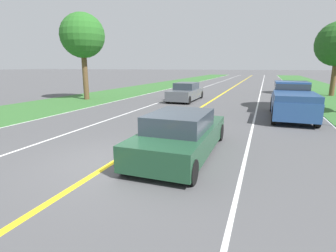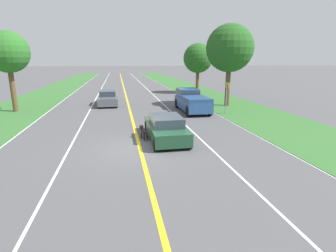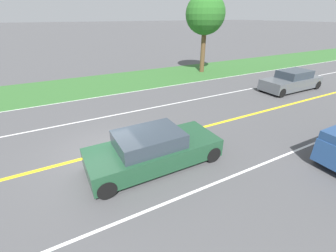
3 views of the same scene
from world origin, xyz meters
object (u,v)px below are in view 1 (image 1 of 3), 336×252
(oncoming_car, at_px, (186,92))
(roadside_tree_left_near, at_px, (83,36))
(ego_car, at_px, (181,135))
(pickup_truck, at_px, (292,100))
(dog, at_px, (146,135))

(oncoming_car, xyz_separation_m, roadside_tree_left_near, (-7.75, -2.26, 4.29))
(oncoming_car, bearing_deg, ego_car, 105.74)
(pickup_truck, distance_m, roadside_tree_left_near, 15.74)
(ego_car, xyz_separation_m, roadside_tree_left_near, (-11.31, 10.36, 4.32))
(dog, xyz_separation_m, pickup_truck, (4.94, 7.64, 0.46))
(dog, height_order, roadside_tree_left_near, roadside_tree_left_near)
(oncoming_car, bearing_deg, dog, 100.52)
(ego_car, distance_m, roadside_tree_left_near, 15.93)
(pickup_truck, bearing_deg, dog, -122.90)
(dog, relative_size, roadside_tree_left_near, 0.18)
(ego_car, relative_size, oncoming_car, 1.00)
(pickup_truck, xyz_separation_m, oncoming_car, (-7.25, 4.80, -0.29))
(ego_car, bearing_deg, oncoming_car, 105.74)
(ego_car, bearing_deg, pickup_truck, 64.68)
(dog, bearing_deg, roadside_tree_left_near, 118.32)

